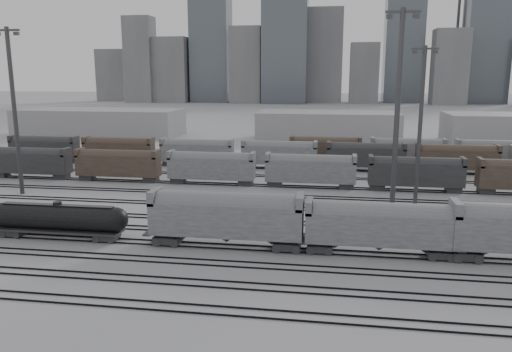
# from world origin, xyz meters

# --- Properties ---
(ground) EXTENTS (900.00, 900.00, 0.00)m
(ground) POSITION_xyz_m (0.00, 0.00, 0.00)
(ground) COLOR #B9BABE
(ground) RESTS_ON ground
(tracks) EXTENTS (220.00, 71.50, 0.16)m
(tracks) POSITION_xyz_m (0.00, 17.50, 0.08)
(tracks) COLOR black
(tracks) RESTS_ON ground
(tank_car_b) EXTENTS (16.83, 2.81, 4.16)m
(tank_car_b) POSITION_xyz_m (-19.53, 1.00, 2.41)
(tank_car_b) COLOR #27272A
(tank_car_b) RESTS_ON ground
(hopper_car_a) EXTENTS (16.87, 3.35, 6.03)m
(hopper_car_a) POSITION_xyz_m (0.30, 1.00, 3.73)
(hopper_car_a) COLOR #27272A
(hopper_car_a) RESTS_ON ground
(hopper_car_b) EXTENTS (15.57, 3.09, 5.57)m
(hopper_car_b) POSITION_xyz_m (16.72, 1.00, 3.44)
(hopper_car_b) COLOR #27272A
(hopper_car_b) RESTS_ON ground
(light_mast_b) EXTENTS (4.11, 0.66, 25.69)m
(light_mast_b) POSITION_xyz_m (-37.23, 20.50, 13.63)
(light_mast_b) COLOR #3D3D40
(light_mast_b) RESTS_ON ground
(light_mast_c) EXTENTS (4.30, 0.69, 26.85)m
(light_mast_c) POSITION_xyz_m (19.65, 16.27, 14.25)
(light_mast_c) COLOR #3D3D40
(light_mast_c) RESTS_ON ground
(light_mast_d) EXTENTS (3.62, 0.58, 22.60)m
(light_mast_d) POSITION_xyz_m (23.70, 22.85, 11.99)
(light_mast_d) COLOR #3D3D40
(light_mast_d) RESTS_ON ground
(bg_string_near) EXTENTS (151.00, 3.00, 5.60)m
(bg_string_near) POSITION_xyz_m (8.00, 32.00, 2.80)
(bg_string_near) COLOR gray
(bg_string_near) RESTS_ON ground
(bg_string_mid) EXTENTS (151.00, 3.00, 5.60)m
(bg_string_mid) POSITION_xyz_m (18.00, 48.00, 2.80)
(bg_string_mid) COLOR #27272A
(bg_string_mid) RESTS_ON ground
(bg_string_far) EXTENTS (66.00, 3.00, 5.60)m
(bg_string_far) POSITION_xyz_m (35.50, 56.00, 2.80)
(bg_string_far) COLOR brown
(bg_string_far) RESTS_ON ground
(warehouse_left) EXTENTS (50.00, 18.00, 8.00)m
(warehouse_left) POSITION_xyz_m (-60.00, 95.00, 4.00)
(warehouse_left) COLOR #9A9A9C
(warehouse_left) RESTS_ON ground
(warehouse_mid) EXTENTS (40.00, 18.00, 8.00)m
(warehouse_mid) POSITION_xyz_m (10.00, 95.00, 4.00)
(warehouse_mid) COLOR #9A9A9C
(warehouse_mid) RESTS_ON ground
(warehouse_right) EXTENTS (35.00, 18.00, 8.00)m
(warehouse_right) POSITION_xyz_m (60.00, 95.00, 4.00)
(warehouse_right) COLOR #9A9A9C
(warehouse_right) RESTS_ON ground
(skyline) EXTENTS (316.00, 22.40, 95.00)m
(skyline) POSITION_xyz_m (10.84, 280.00, 34.73)
(skyline) COLOR gray
(skyline) RESTS_ON ground
(crane_left) EXTENTS (42.00, 1.80, 100.00)m
(crane_left) POSITION_xyz_m (-28.74, 305.00, 57.39)
(crane_left) COLOR #3D3D40
(crane_left) RESTS_ON ground
(crane_right) EXTENTS (42.00, 1.80, 100.00)m
(crane_right) POSITION_xyz_m (91.26, 305.00, 57.39)
(crane_right) COLOR #3D3D40
(crane_right) RESTS_ON ground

